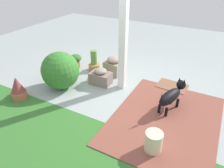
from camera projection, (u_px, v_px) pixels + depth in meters
name	position (u px, v px, depth m)	size (l,w,h in m)	color
ground_plane	(126.00, 95.00, 4.51)	(12.00, 12.00, 0.00)	#98A3A1
brick_path	(165.00, 119.00, 3.79)	(1.80, 2.40, 0.02)	brown
lawn_patch	(14.00, 166.00, 2.93)	(5.20, 2.80, 0.01)	#35702C
porch_pillar	(123.00, 38.00, 4.21)	(0.15, 0.15, 2.28)	white
stone_planter_nearest	(114.00, 66.00, 5.24)	(0.46, 0.41, 0.46)	gray
stone_planter_near	(101.00, 77.00, 4.83)	(0.49, 0.35, 0.39)	gray
round_shrub	(60.00, 71.00, 4.58)	(0.83, 0.83, 0.83)	#32752A
terracotta_pot_tall	(94.00, 63.00, 5.43)	(0.29, 0.29, 0.54)	#BD7948
terracotta_pot_spiky	(18.00, 89.00, 4.28)	(0.31, 0.31, 0.49)	#AE6242
terracotta_pot_broad	(76.00, 60.00, 5.54)	(0.31, 0.31, 0.37)	#99542E
dog	(172.00, 95.00, 3.91)	(0.39, 0.79, 0.55)	black
ceramic_urn	(153.00, 142.00, 3.10)	(0.27, 0.27, 0.34)	beige
doormat	(172.00, 86.00, 4.78)	(0.65, 0.47, 0.03)	brown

